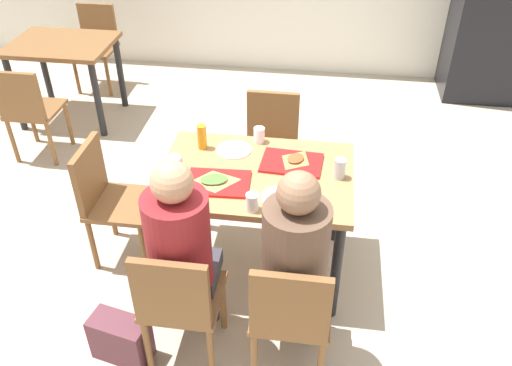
{
  "coord_description": "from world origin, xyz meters",
  "views": [
    {
      "loc": [
        0.36,
        -2.55,
        2.56
      ],
      "look_at": [
        0.0,
        0.0,
        0.68
      ],
      "focal_mm": 37.64,
      "sensor_mm": 36.0,
      "label": 1
    }
  ],
  "objects_px": {
    "chair_far_side": "(271,141)",
    "foil_bundle": "(174,161)",
    "plastic_cup_a": "(259,135)",
    "plastic_cup_b": "(252,202)",
    "chair_near_right": "(291,312)",
    "background_chair_near": "(29,107)",
    "chair_near_left": "(178,300)",
    "handbag": "(121,339)",
    "main_table": "(256,187)",
    "drink_fridge": "(495,2)",
    "paper_plate_center": "(234,150)",
    "background_table": "(64,56)",
    "pizza_slice_b": "(296,159)",
    "person_in_red": "(181,245)",
    "tray_red_far": "(292,163)",
    "paper_plate_near_edge": "(281,197)",
    "soda_can": "(340,169)",
    "tray_red_near": "(218,183)",
    "condiment_bottle": "(202,137)",
    "pizza_slice_a": "(214,180)",
    "chair_left_end": "(108,195)"
  },
  "relations": [
    {
      "from": "plastic_cup_b",
      "to": "foil_bundle",
      "type": "relative_size",
      "value": 1.0
    },
    {
      "from": "chair_near_left",
      "to": "drink_fridge",
      "type": "bearing_deg",
      "value": 59.04
    },
    {
      "from": "chair_near_right",
      "to": "condiment_bottle",
      "type": "xyz_separation_m",
      "value": [
        -0.65,
        1.01,
        0.35
      ]
    },
    {
      "from": "paper_plate_near_edge",
      "to": "pizza_slice_a",
      "type": "bearing_deg",
      "value": 168.44
    },
    {
      "from": "plastic_cup_b",
      "to": "background_table",
      "type": "height_order",
      "value": "plastic_cup_b"
    },
    {
      "from": "main_table",
      "to": "paper_plate_center",
      "type": "relative_size",
      "value": 5.16
    },
    {
      "from": "tray_red_near",
      "to": "foil_bundle",
      "type": "relative_size",
      "value": 3.6
    },
    {
      "from": "handbag",
      "to": "tray_red_far",
      "type": "bearing_deg",
      "value": 48.02
    },
    {
      "from": "chair_near_left",
      "to": "handbag",
      "type": "xyz_separation_m",
      "value": [
        -0.35,
        -0.02,
        -0.35
      ]
    },
    {
      "from": "main_table",
      "to": "chair_near_left",
      "type": "bearing_deg",
      "value": -109.8
    },
    {
      "from": "chair_far_side",
      "to": "foil_bundle",
      "type": "height_order",
      "value": "foil_bundle"
    },
    {
      "from": "pizza_slice_a",
      "to": "drink_fridge",
      "type": "bearing_deg",
      "value": 54.69
    },
    {
      "from": "chair_near_left",
      "to": "paper_plate_center",
      "type": "height_order",
      "value": "chair_near_left"
    },
    {
      "from": "chair_near_left",
      "to": "condiment_bottle",
      "type": "height_order",
      "value": "condiment_bottle"
    },
    {
      "from": "paper_plate_near_edge",
      "to": "handbag",
      "type": "distance_m",
      "value": 1.17
    },
    {
      "from": "person_in_red",
      "to": "tray_red_far",
      "type": "height_order",
      "value": "person_in_red"
    },
    {
      "from": "paper_plate_center",
      "to": "drink_fridge",
      "type": "xyz_separation_m",
      "value": [
        2.07,
        2.63,
        0.19
      ]
    },
    {
      "from": "paper_plate_near_edge",
      "to": "soda_can",
      "type": "distance_m",
      "value": 0.4
    },
    {
      "from": "paper_plate_center",
      "to": "drink_fridge",
      "type": "distance_m",
      "value": 3.35
    },
    {
      "from": "main_table",
      "to": "tray_red_far",
      "type": "height_order",
      "value": "tray_red_far"
    },
    {
      "from": "paper_plate_center",
      "to": "background_table",
      "type": "xyz_separation_m",
      "value": [
        -1.84,
        1.54,
        -0.13
      ]
    },
    {
      "from": "person_in_red",
      "to": "tray_red_far",
      "type": "bearing_deg",
      "value": 57.91
    },
    {
      "from": "person_in_red",
      "to": "plastic_cup_b",
      "type": "xyz_separation_m",
      "value": [
        0.31,
        0.3,
        0.07
      ]
    },
    {
      "from": "plastic_cup_a",
      "to": "plastic_cup_b",
      "type": "relative_size",
      "value": 1.0
    },
    {
      "from": "tray_red_far",
      "to": "main_table",
      "type": "bearing_deg",
      "value": -148.61
    },
    {
      "from": "chair_near_right",
      "to": "chair_far_side",
      "type": "bearing_deg",
      "value": 100.21
    },
    {
      "from": "paper_plate_near_edge",
      "to": "background_chair_near",
      "type": "relative_size",
      "value": 0.26
    },
    {
      "from": "tray_red_far",
      "to": "background_chair_near",
      "type": "distance_m",
      "value": 2.41
    },
    {
      "from": "plastic_cup_b",
      "to": "background_table",
      "type": "bearing_deg",
      "value": 134.07
    },
    {
      "from": "handbag",
      "to": "drink_fridge",
      "type": "bearing_deg",
      "value": 55.28
    },
    {
      "from": "person_in_red",
      "to": "paper_plate_near_edge",
      "type": "height_order",
      "value": "person_in_red"
    },
    {
      "from": "chair_far_side",
      "to": "plastic_cup_b",
      "type": "distance_m",
      "value": 1.18
    },
    {
      "from": "pizza_slice_b",
      "to": "drink_fridge",
      "type": "relative_size",
      "value": 0.11
    },
    {
      "from": "chair_near_right",
      "to": "background_chair_near",
      "type": "height_order",
      "value": "same"
    },
    {
      "from": "tray_red_far",
      "to": "condiment_bottle",
      "type": "bearing_deg",
      "value": 169.91
    },
    {
      "from": "plastic_cup_b",
      "to": "handbag",
      "type": "xyz_separation_m",
      "value": [
        -0.66,
        -0.46,
        -0.66
      ]
    },
    {
      "from": "plastic_cup_b",
      "to": "soda_can",
      "type": "relative_size",
      "value": 0.82
    },
    {
      "from": "person_in_red",
      "to": "drink_fridge",
      "type": "xyz_separation_m",
      "value": [
        2.18,
        3.5,
        0.22
      ]
    },
    {
      "from": "background_table",
      "to": "tray_red_near",
      "type": "bearing_deg",
      "value": -46.42
    },
    {
      "from": "plastic_cup_b",
      "to": "foil_bundle",
      "type": "distance_m",
      "value": 0.6
    },
    {
      "from": "chair_left_end",
      "to": "soda_can",
      "type": "relative_size",
      "value": 6.87
    },
    {
      "from": "chair_far_side",
      "to": "tray_red_far",
      "type": "xyz_separation_m",
      "value": [
        0.2,
        -0.67,
        0.27
      ]
    },
    {
      "from": "main_table",
      "to": "background_chair_near",
      "type": "relative_size",
      "value": 1.35
    },
    {
      "from": "pizza_slice_b",
      "to": "soda_can",
      "type": "distance_m",
      "value": 0.29
    },
    {
      "from": "person_in_red",
      "to": "tray_red_near",
      "type": "relative_size",
      "value": 3.47
    },
    {
      "from": "plastic_cup_b",
      "to": "background_table",
      "type": "xyz_separation_m",
      "value": [
        -2.04,
        2.11,
        -0.18
      ]
    },
    {
      "from": "main_table",
      "to": "plastic_cup_b",
      "type": "distance_m",
      "value": 0.38
    },
    {
      "from": "plastic_cup_a",
      "to": "background_chair_near",
      "type": "relative_size",
      "value": 0.12
    },
    {
      "from": "chair_left_end",
      "to": "drink_fridge",
      "type": "relative_size",
      "value": 0.44
    },
    {
      "from": "chair_near_right",
      "to": "soda_can",
      "type": "relative_size",
      "value": 6.87
    }
  ]
}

